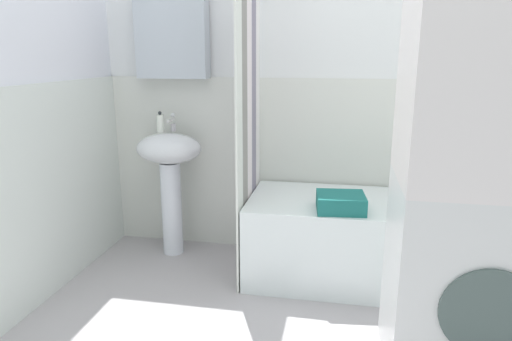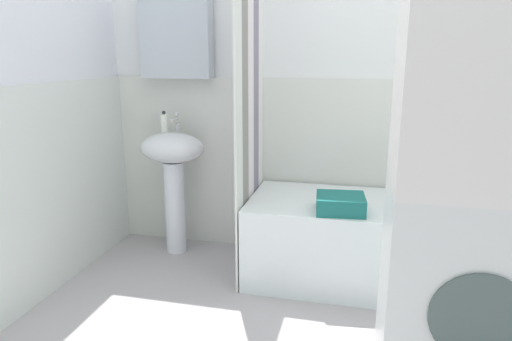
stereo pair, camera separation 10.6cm
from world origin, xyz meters
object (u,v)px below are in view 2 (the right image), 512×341
(sink, at_px, (173,166))
(towel_folded, at_px, (340,204))
(bathtub, at_px, (367,242))
(shampoo_bottle, at_px, (429,176))
(soap_dispenser, at_px, (164,122))
(conditioner_bottle, at_px, (454,184))
(washer_dryer_stack, at_px, (475,185))
(body_wash_bottle, at_px, (472,185))

(sink, height_order, towel_folded, sink)
(bathtub, relative_size, shampoo_bottle, 5.84)
(bathtub, bearing_deg, towel_folded, -128.79)
(soap_dispenser, relative_size, shampoo_bottle, 0.58)
(conditioner_bottle, bearing_deg, towel_folded, -145.16)
(conditioner_bottle, height_order, towel_folded, conditioner_bottle)
(bathtub, xyz_separation_m, washer_dryer_stack, (0.36, -0.84, 0.62))
(soap_dispenser, height_order, shampoo_bottle, soap_dispenser)
(sink, bearing_deg, shampoo_bottle, 3.99)
(soap_dispenser, relative_size, bathtub, 0.10)
(towel_folded, bearing_deg, sink, 163.21)
(conditioner_bottle, distance_m, towel_folded, 0.81)
(towel_folded, bearing_deg, shampoo_bottle, 41.61)
(soap_dispenser, bearing_deg, shampoo_bottle, 2.17)
(towel_folded, height_order, washer_dryer_stack, washer_dryer_stack)
(sink, bearing_deg, bathtub, -6.36)
(body_wash_bottle, xyz_separation_m, shampoo_bottle, (-0.25, 0.00, 0.04))
(bathtub, xyz_separation_m, towel_folded, (-0.16, -0.20, 0.30))
(body_wash_bottle, height_order, washer_dryer_stack, washer_dryer_stack)
(soap_dispenser, relative_size, washer_dryer_stack, 0.08)
(bathtub, bearing_deg, soap_dispenser, 171.91)
(conditioner_bottle, distance_m, shampoo_bottle, 0.15)
(shampoo_bottle, bearing_deg, towel_folded, -138.39)
(bathtub, bearing_deg, washer_dryer_stack, -66.74)
(body_wash_bottle, bearing_deg, shampoo_bottle, 179.99)
(sink, bearing_deg, body_wash_bottle, 3.47)
(towel_folded, xyz_separation_m, washer_dryer_stack, (0.52, -0.64, 0.32))
(sink, bearing_deg, washer_dryer_stack, -30.74)
(soap_dispenser, bearing_deg, conditioner_bottle, 2.11)
(conditioner_bottle, xyz_separation_m, towel_folded, (-0.66, -0.46, -0.03))
(body_wash_bottle, xyz_separation_m, conditioner_bottle, (-0.10, 0.00, -0.00))
(soap_dispenser, height_order, towel_folded, soap_dispenser)
(conditioner_bottle, height_order, shampoo_bottle, shampoo_bottle)
(sink, xyz_separation_m, washer_dryer_stack, (1.66, -0.99, 0.25))
(body_wash_bottle, xyz_separation_m, towel_folded, (-0.77, -0.46, -0.03))
(sink, xyz_separation_m, conditioner_bottle, (1.80, 0.12, -0.04))
(washer_dryer_stack, bearing_deg, towel_folded, 129.03)
(sink, height_order, soap_dispenser, soap_dispenser)
(body_wash_bottle, bearing_deg, conditioner_bottle, 178.00)
(sink, xyz_separation_m, bathtub, (1.30, -0.14, -0.37))
(shampoo_bottle, distance_m, washer_dryer_stack, 1.13)
(soap_dispenser, xyz_separation_m, bathtub, (1.37, -0.19, -0.65))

